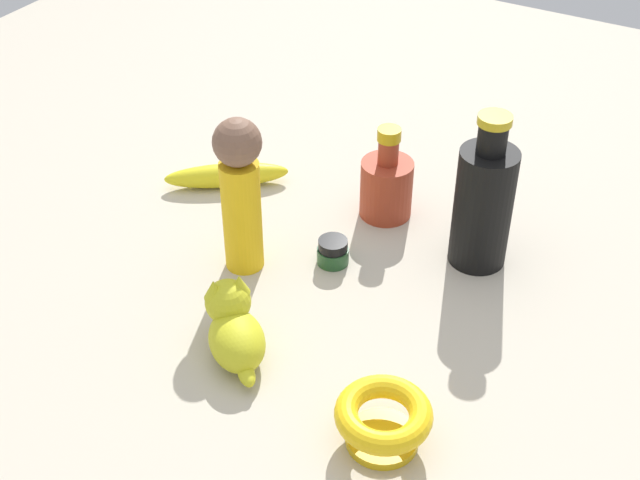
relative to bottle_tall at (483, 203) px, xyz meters
name	(u,v)px	position (x,y,z in m)	size (l,w,h in m)	color
ground	(320,268)	(-0.12, 0.17, -0.09)	(2.00, 2.00, 0.00)	#BCB29E
bottle_tall	(483,203)	(0.00, 0.00, 0.00)	(0.08, 0.08, 0.22)	black
cat_figurine	(234,327)	(-0.31, 0.18, -0.05)	(0.11, 0.11, 0.09)	gold
person_figure_adult	(240,190)	(-0.17, 0.27, 0.03)	(0.07, 0.07, 0.22)	yellow
banana	(227,175)	(-0.02, 0.40, -0.07)	(0.19, 0.04, 0.04)	yellow
bottle_short	(386,185)	(0.03, 0.15, -0.04)	(0.08, 0.08, 0.14)	#A23620
nail_polish_jar	(333,252)	(-0.10, 0.17, -0.07)	(0.04, 0.04, 0.04)	#214A25
bowl	(383,419)	(-0.35, -0.03, -0.06)	(0.10, 0.10, 0.06)	gold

